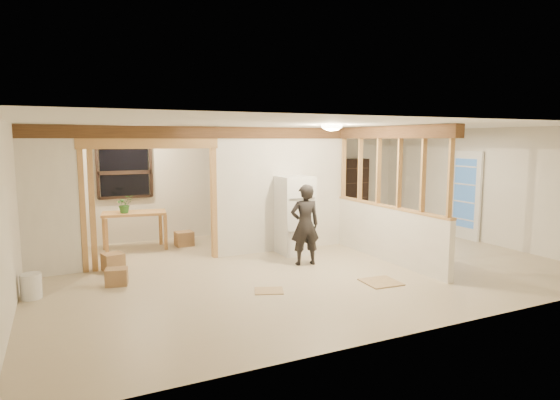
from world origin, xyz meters
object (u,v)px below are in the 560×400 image
bookshelf (352,192)px  refrigerator (295,215)px  woman (305,225)px  work_table (135,231)px  shop_vac (73,250)px

bookshelf → refrigerator: bearing=-142.2°
woman → work_table: size_ratio=1.17×
woman → work_table: 3.63m
shop_vac → bookshelf: bookshelf is taller
woman → refrigerator: bearing=-94.6°
work_table → refrigerator: bearing=-22.0°
bookshelf → shop_vac: bearing=-168.6°
woman → work_table: woman is taller
work_table → shop_vac: work_table is taller
woman → bookshelf: bookshelf is taller
work_table → bookshelf: bearing=13.8°
work_table → bookshelf: bookshelf is taller
shop_vac → bookshelf: (6.85, 1.38, 0.58)m
refrigerator → work_table: refrigerator is taller
woman → work_table: bearing=-33.5°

